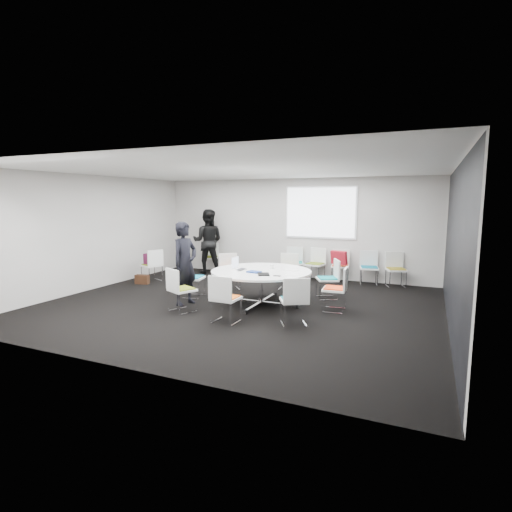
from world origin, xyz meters
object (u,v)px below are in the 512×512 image
at_px(chair_ring_h, 294,310).
at_px(conference_table, 261,280).
at_px(chair_ring_d, 230,279).
at_px(laptop, 243,270).
at_px(chair_ring_e, 193,285).
at_px(chair_ring_a, 335,298).
at_px(chair_back_d, 369,274).
at_px(chair_ring_f, 182,298).
at_px(person_back, 208,241).
at_px(chair_back_b, 315,270).
at_px(cup, 272,267).
at_px(chair_back_a, 295,269).
at_px(brown_bag, 142,279).
at_px(chair_back_e, 396,276).
at_px(chair_back_c, 340,272).
at_px(chair_ring_c, 288,279).
at_px(chair_ring_b, 328,286).
at_px(maroon_bag, 151,259).
at_px(chair_spare_left, 152,272).
at_px(chair_person_back, 211,263).
at_px(chair_ring_g, 226,308).
at_px(person_main, 185,263).

bearing_deg(chair_ring_h, conference_table, 105.91).
relative_size(chair_ring_d, laptop, 2.99).
distance_m(chair_ring_d, chair_ring_e, 1.11).
bearing_deg(chair_ring_a, chair_back_d, -9.42).
height_order(chair_ring_f, person_back, person_back).
distance_m(chair_back_b, cup, 2.75).
relative_size(chair_ring_d, chair_back_d, 1.00).
relative_size(chair_back_a, brown_bag, 2.44).
distance_m(chair_back_b, chair_back_e, 2.10).
bearing_deg(chair_back_b, chair_back_d, -170.46).
relative_size(chair_back_b, chair_back_c, 1.00).
height_order(chair_ring_h, brown_bag, chair_ring_h).
bearing_deg(chair_ring_c, chair_ring_b, 148.65).
xyz_separation_m(chair_back_d, maroon_bag, (-5.45, -1.93, 0.34)).
bearing_deg(chair_ring_h, chair_back_e, 41.71).
bearing_deg(chair_back_a, chair_back_e, 159.67).
relative_size(chair_ring_b, chair_ring_c, 1.00).
relative_size(chair_ring_e, chair_ring_h, 1.00).
distance_m(chair_ring_f, maroon_bag, 3.29).
bearing_deg(chair_back_e, person_back, -18.39).
xyz_separation_m(chair_spare_left, chair_person_back, (0.71, 1.92, 0.00)).
xyz_separation_m(chair_ring_g, chair_person_back, (-2.83, 4.37, 0.00)).
xyz_separation_m(cup, maroon_bag, (-3.79, 0.77, -0.16)).
relative_size(chair_ring_b, chair_back_e, 1.00).
bearing_deg(chair_back_b, chair_person_back, 9.70).
bearing_deg(brown_bag, chair_ring_g, -30.26).
bearing_deg(conference_table, chair_ring_h, -44.77).
relative_size(person_main, laptop, 5.96).
distance_m(laptop, maroon_bag, 3.47).
height_order(chair_back_b, laptop, chair_back_b).
bearing_deg(chair_back_e, cup, 28.98).
distance_m(chair_ring_b, person_main, 3.19).
xyz_separation_m(chair_ring_g, chair_back_a, (-0.12, 4.38, 0.00)).
distance_m(person_main, person_back, 3.69).
bearing_deg(chair_spare_left, chair_ring_g, -103.55).
relative_size(chair_ring_d, chair_ring_e, 1.00).
height_order(chair_ring_c, chair_ring_d, same).
distance_m(chair_ring_b, chair_back_b, 2.05).
distance_m(chair_ring_c, chair_ring_e, 2.36).
bearing_deg(person_main, chair_ring_a, -65.29).
bearing_deg(person_main, laptop, -54.43).
bearing_deg(chair_spare_left, brown_bag, -167.46).
bearing_deg(chair_spare_left, chair_ring_a, -78.86).
xyz_separation_m(chair_ring_h, laptop, (-1.45, 0.96, 0.47)).
relative_size(chair_back_b, laptop, 2.99).
relative_size(person_back, brown_bag, 5.34).
relative_size(chair_ring_a, chair_back_c, 1.00).
distance_m(chair_ring_f, chair_back_a, 4.23).
height_order(chair_back_a, laptop, chair_back_a).
xyz_separation_m(chair_ring_b, chair_back_c, (-0.12, 1.89, 0.00)).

